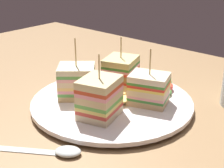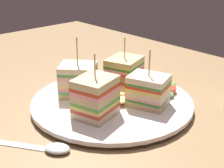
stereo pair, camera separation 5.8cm
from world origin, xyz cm
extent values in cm
cube|color=#94724B|center=(0.00, 0.00, -0.90)|extent=(126.73, 79.80, 1.80)
cylinder|color=white|center=(0.00, 0.00, 0.29)|extent=(17.64, 17.64, 0.58)
cylinder|color=white|center=(0.00, 0.00, 0.94)|extent=(28.45, 28.45, 0.71)
cube|color=#D9B681|center=(5.64, 3.12, 1.79)|extent=(7.65, 6.83, 1.00)
cube|color=#B2844C|center=(2.71, 2.09, 1.79)|extent=(1.87, 4.71, 1.00)
cube|color=#3F8B36|center=(5.64, 3.12, 2.52)|extent=(7.65, 6.83, 0.46)
cube|color=pink|center=(5.64, 3.12, 2.99)|extent=(7.65, 6.83, 0.46)
cube|color=beige|center=(5.64, 3.12, 3.72)|extent=(7.65, 6.83, 1.00)
cube|color=#B2844C|center=(2.71, 2.09, 3.72)|extent=(1.87, 4.71, 1.00)
cube|color=#EDCB4C|center=(5.64, 3.12, 4.45)|extent=(7.65, 6.83, 0.46)
cube|color=red|center=(5.64, 3.12, 4.91)|extent=(7.65, 6.83, 0.46)
cube|color=#418B30|center=(5.64, 3.12, 5.37)|extent=(7.65, 6.83, 0.46)
cube|color=beige|center=(5.64, 3.12, 6.11)|extent=(7.65, 6.83, 1.00)
cylinder|color=tan|center=(5.64, 3.12, 8.83)|extent=(0.24, 0.24, 4.45)
cube|color=#D6BE7A|center=(-2.84, 5.78, 1.86)|extent=(7.22, 7.76, 1.13)
cube|color=#9E7242|center=(-1.86, 2.84, 1.86)|extent=(5.19, 1.95, 1.13)
cube|color=#F6D750|center=(-2.84, 5.78, 2.66)|extent=(7.22, 7.76, 0.47)
cube|color=red|center=(-2.84, 5.78, 3.14)|extent=(7.22, 7.76, 0.47)
cube|color=beige|center=(-2.84, 5.78, 3.94)|extent=(7.22, 7.76, 1.13)
cube|color=#9E7242|center=(-1.86, 2.84, 3.94)|extent=(5.19, 1.95, 1.13)
cube|color=red|center=(-2.84, 5.78, 4.74)|extent=(7.22, 7.76, 0.47)
cube|color=pink|center=(-2.84, 5.78, 5.22)|extent=(7.22, 7.76, 0.47)
cube|color=#3C7B31|center=(-2.84, 5.78, 5.69)|extent=(7.22, 7.76, 0.47)
cube|color=#D5C67E|center=(-2.84, 5.78, 6.50)|extent=(7.22, 7.76, 1.13)
cylinder|color=tan|center=(-2.84, 5.78, 9.06)|extent=(0.24, 0.24, 3.99)
cube|color=#D4B57A|center=(-5.70, -3.01, 1.78)|extent=(8.34, 8.27, 0.97)
cube|color=#B2844C|center=(-3.37, -0.95, 1.78)|extent=(3.72, 4.15, 0.97)
cube|color=#58AB4A|center=(-5.70, -3.01, 2.55)|extent=(8.34, 8.27, 0.58)
cube|color=pink|center=(-5.70, -3.01, 3.13)|extent=(8.34, 8.27, 0.58)
cube|color=#ECC165|center=(-5.70, -3.01, 3.71)|extent=(8.34, 8.27, 0.58)
cube|color=beige|center=(-5.70, -3.01, 4.48)|extent=(8.34, 8.27, 0.97)
cube|color=#B2844C|center=(-3.37, -0.95, 4.48)|extent=(3.72, 4.15, 0.97)
cube|color=#ECA29E|center=(-5.70, -3.01, 5.26)|extent=(8.34, 8.27, 0.58)
cube|color=#56A046|center=(-5.70, -3.01, 5.84)|extent=(8.34, 8.27, 0.58)
cube|color=beige|center=(-5.70, -3.01, 6.61)|extent=(8.34, 8.27, 0.97)
cylinder|color=tan|center=(-5.70, -3.01, 9.59)|extent=(0.24, 0.24, 4.98)
cube|color=beige|center=(2.58, -5.90, 1.87)|extent=(6.87, 7.55, 1.15)
cube|color=#B2844C|center=(1.75, -2.91, 1.87)|extent=(5.13, 1.66, 1.15)
cube|color=#CA4132|center=(2.58, -5.90, 2.74)|extent=(6.87, 7.55, 0.60)
cube|color=#EACF60|center=(2.58, -5.90, 3.34)|extent=(6.87, 7.55, 0.60)
cube|color=#61A943|center=(2.58, -5.90, 3.94)|extent=(6.87, 7.55, 0.60)
cube|color=#D4B67E|center=(2.58, -5.90, 4.81)|extent=(6.87, 7.55, 1.15)
cube|color=#B2844C|center=(1.75, -2.91, 4.81)|extent=(5.13, 1.66, 1.15)
cube|color=pink|center=(2.58, -5.90, 5.69)|extent=(6.87, 7.55, 0.60)
cube|color=#C94020|center=(2.58, -5.90, 6.29)|extent=(6.87, 7.55, 0.60)
cube|color=#D3C088|center=(2.58, -5.90, 7.16)|extent=(6.87, 7.55, 1.15)
cylinder|color=tan|center=(2.58, -5.90, 9.68)|extent=(0.24, 0.24, 3.88)
cylinder|color=#EAC26B|center=(1.35, 2.07, 1.57)|extent=(4.37, 4.35, 0.63)
cylinder|color=#E7CB6E|center=(1.85, 0.10, 2.11)|extent=(5.60, 5.60, 0.63)
cylinder|color=#E2B663|center=(-0.45, 2.23, 2.63)|extent=(3.83, 3.85, 0.89)
ellipsoid|color=green|center=(3.38, 7.85, 1.84)|extent=(5.03, 4.44, 1.31)
ellipsoid|color=#60AB4A|center=(5.62, 7.83, 1.90)|extent=(3.56, 3.58, 1.06)
ellipsoid|color=#3D813E|center=(3.86, 9.31, 1.97)|extent=(3.99, 4.83, 1.48)
ellipsoid|color=#5FA93F|center=(3.62, 10.96, 1.92)|extent=(3.00, 4.29, 1.40)
cylinder|color=red|center=(4.31, 9.57, 2.04)|extent=(3.91, 3.95, 0.94)
cube|color=silver|center=(-1.06, -19.35, 0.12)|extent=(10.96, 7.69, 0.25)
ellipsoid|color=silver|center=(5.32, -15.21, 0.50)|extent=(4.51, 4.20, 1.00)
camera|label=1|loc=(35.09, -40.07, 26.33)|focal=53.26mm
camera|label=2|loc=(39.21, -36.05, 26.33)|focal=53.26mm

